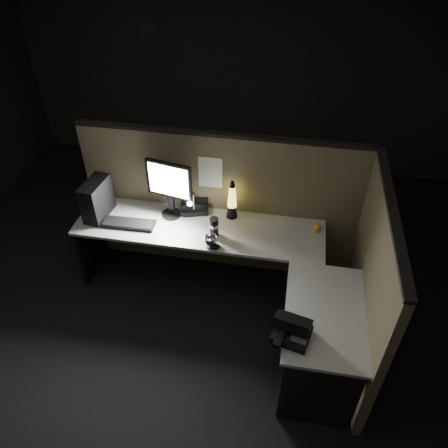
% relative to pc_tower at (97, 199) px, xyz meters
% --- Properties ---
extents(floor, '(6.00, 6.00, 0.00)m').
position_rel_pc_tower_xyz_m(floor, '(1.12, -0.61, -0.92)').
color(floor, black).
rests_on(floor, ground).
extents(room_shell, '(6.00, 6.00, 6.00)m').
position_rel_pc_tower_xyz_m(room_shell, '(1.12, -0.61, 0.70)').
color(room_shell, silver).
rests_on(room_shell, ground).
extents(partition_back, '(2.66, 0.06, 1.50)m').
position_rel_pc_tower_xyz_m(partition_back, '(1.12, 0.32, -0.17)').
color(partition_back, brown).
rests_on(partition_back, ground).
extents(partition_right, '(0.06, 1.66, 1.50)m').
position_rel_pc_tower_xyz_m(partition_right, '(2.45, -0.51, -0.17)').
color(partition_right, brown).
rests_on(partition_right, ground).
extents(desk, '(2.60, 1.60, 0.73)m').
position_rel_pc_tower_xyz_m(desk, '(1.29, -0.36, -0.33)').
color(desk, '#A9A59F').
rests_on(desk, ground).
extents(pc_tower, '(0.19, 0.37, 0.37)m').
position_rel_pc_tower_xyz_m(pc_tower, '(0.00, 0.00, 0.00)').
color(pc_tower, black).
rests_on(pc_tower, desk).
extents(monitor, '(0.44, 0.19, 0.57)m').
position_rel_pc_tower_xyz_m(monitor, '(0.67, 0.13, 0.16)').
color(monitor, black).
rests_on(monitor, desk).
extents(keyboard, '(0.50, 0.18, 0.02)m').
position_rel_pc_tower_xyz_m(keyboard, '(0.32, -0.09, -0.17)').
color(keyboard, black).
rests_on(keyboard, desk).
extents(mouse, '(0.10, 0.09, 0.04)m').
position_rel_pc_tower_xyz_m(mouse, '(1.17, -0.27, -0.17)').
color(mouse, black).
rests_on(mouse, desk).
extents(clip_lamp, '(0.05, 0.18, 0.23)m').
position_rel_pc_tower_xyz_m(clip_lamp, '(0.87, 0.12, -0.05)').
color(clip_lamp, silver).
rests_on(clip_lamp, desk).
extents(organizer, '(0.29, 0.27, 0.18)m').
position_rel_pc_tower_xyz_m(organizer, '(0.87, 0.24, -0.14)').
color(organizer, black).
rests_on(organizer, desk).
extents(lava_lamp, '(0.11, 0.11, 0.40)m').
position_rel_pc_tower_xyz_m(lava_lamp, '(1.24, 0.20, -0.02)').
color(lava_lamp, black).
rests_on(lava_lamp, desk).
extents(travel_mug, '(0.08, 0.08, 0.19)m').
position_rel_pc_tower_xyz_m(travel_mug, '(1.13, -0.10, -0.09)').
color(travel_mug, black).
rests_on(travel_mug, desk).
extents(steel_mug, '(0.12, 0.12, 0.10)m').
position_rel_pc_tower_xyz_m(steel_mug, '(1.12, -0.24, -0.14)').
color(steel_mug, '#B6B6BD').
rests_on(steel_mug, desk).
extents(figurine, '(0.06, 0.06, 0.06)m').
position_rel_pc_tower_xyz_m(figurine, '(2.04, 0.12, -0.13)').
color(figurine, '#FFAF28').
rests_on(figurine, desk).
extents(pinned_paper, '(0.22, 0.00, 0.32)m').
position_rel_pc_tower_xyz_m(pinned_paper, '(1.02, 0.29, 0.22)').
color(pinned_paper, white).
rests_on(pinned_paper, partition_back).
extents(desk_phone, '(0.30, 0.30, 0.16)m').
position_rel_pc_tower_xyz_m(desk_phone, '(1.87, -1.06, -0.13)').
color(desk_phone, black).
rests_on(desk_phone, desk).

